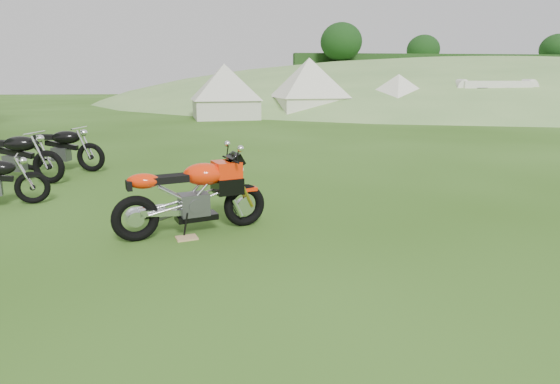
{
  "coord_description": "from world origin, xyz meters",
  "views": [
    {
      "loc": [
        -0.57,
        -5.08,
        1.94
      ],
      "look_at": [
        0.07,
        0.4,
        0.6
      ],
      "focal_mm": 30.0,
      "sensor_mm": 36.0,
      "label": 1
    }
  ],
  "objects_px": {
    "vintage_moto_c": "(60,148)",
    "vintage_moto_d": "(13,156)",
    "tent_left": "(225,92)",
    "tent_right": "(398,94)",
    "tent_mid": "(309,89)",
    "caravan": "(492,99)",
    "sport_motorcycle": "(192,190)",
    "plywood_board": "(187,238)"
  },
  "relations": [
    {
      "from": "caravan",
      "to": "tent_left",
      "type": "bearing_deg",
      "value": -167.8
    },
    {
      "from": "sport_motorcycle",
      "to": "vintage_moto_d",
      "type": "distance_m",
      "value": 4.97
    },
    {
      "from": "vintage_moto_d",
      "to": "caravan",
      "type": "xyz_separation_m",
      "value": [
        17.94,
        14.12,
        0.42
      ]
    },
    {
      "from": "vintage_moto_d",
      "to": "tent_left",
      "type": "distance_m",
      "value": 15.27
    },
    {
      "from": "tent_left",
      "to": "tent_mid",
      "type": "bearing_deg",
      "value": 4.25
    },
    {
      "from": "tent_right",
      "to": "caravan",
      "type": "relative_size",
      "value": 0.67
    },
    {
      "from": "vintage_moto_d",
      "to": "plywood_board",
      "type": "bearing_deg",
      "value": -31.53
    },
    {
      "from": "plywood_board",
      "to": "vintage_moto_d",
      "type": "height_order",
      "value": "vintage_moto_d"
    },
    {
      "from": "sport_motorcycle",
      "to": "tent_left",
      "type": "distance_m",
      "value": 18.18
    },
    {
      "from": "vintage_moto_d",
      "to": "tent_mid",
      "type": "bearing_deg",
      "value": 76.4
    },
    {
      "from": "vintage_moto_c",
      "to": "tent_right",
      "type": "bearing_deg",
      "value": 61.17
    },
    {
      "from": "caravan",
      "to": "sport_motorcycle",
      "type": "bearing_deg",
      "value": -114.63
    },
    {
      "from": "plywood_board",
      "to": "vintage_moto_d",
      "type": "relative_size",
      "value": 0.13
    },
    {
      "from": "vintage_moto_d",
      "to": "caravan",
      "type": "bearing_deg",
      "value": 53.09
    },
    {
      "from": "tent_mid",
      "to": "tent_left",
      "type": "bearing_deg",
      "value": -176.02
    },
    {
      "from": "sport_motorcycle",
      "to": "tent_left",
      "type": "relative_size",
      "value": 0.62
    },
    {
      "from": "tent_right",
      "to": "sport_motorcycle",
      "type": "bearing_deg",
      "value": -142.17
    },
    {
      "from": "vintage_moto_d",
      "to": "tent_mid",
      "type": "xyz_separation_m",
      "value": [
        8.46,
        15.6,
        0.91
      ]
    },
    {
      "from": "vintage_moto_c",
      "to": "vintage_moto_d",
      "type": "bearing_deg",
      "value": -99.69
    },
    {
      "from": "vintage_moto_c",
      "to": "caravan",
      "type": "height_order",
      "value": "caravan"
    },
    {
      "from": "plywood_board",
      "to": "vintage_moto_d",
      "type": "bearing_deg",
      "value": 133.58
    },
    {
      "from": "tent_left",
      "to": "tent_right",
      "type": "distance_m",
      "value": 8.98
    },
    {
      "from": "vintage_moto_d",
      "to": "caravan",
      "type": "height_order",
      "value": "caravan"
    },
    {
      "from": "vintage_moto_c",
      "to": "vintage_moto_d",
      "type": "height_order",
      "value": "vintage_moto_d"
    },
    {
      "from": "sport_motorcycle",
      "to": "plywood_board",
      "type": "bearing_deg",
      "value": -126.87
    },
    {
      "from": "sport_motorcycle",
      "to": "tent_right",
      "type": "bearing_deg",
      "value": 43.25
    },
    {
      "from": "sport_motorcycle",
      "to": "caravan",
      "type": "height_order",
      "value": "caravan"
    },
    {
      "from": "tent_mid",
      "to": "caravan",
      "type": "height_order",
      "value": "tent_mid"
    },
    {
      "from": "plywood_board",
      "to": "tent_left",
      "type": "distance_m",
      "value": 18.44
    },
    {
      "from": "tent_left",
      "to": "tent_right",
      "type": "bearing_deg",
      "value": -7.08
    },
    {
      "from": "vintage_moto_c",
      "to": "tent_right",
      "type": "distance_m",
      "value": 18.51
    },
    {
      "from": "tent_left",
      "to": "sport_motorcycle",
      "type": "bearing_deg",
      "value": -98.67
    },
    {
      "from": "vintage_moto_c",
      "to": "tent_left",
      "type": "xyz_separation_m",
      "value": [
        3.56,
        13.59,
        0.82
      ]
    },
    {
      "from": "plywood_board",
      "to": "tent_right",
      "type": "height_order",
      "value": "tent_right"
    },
    {
      "from": "sport_motorcycle",
      "to": "plywood_board",
      "type": "relative_size",
      "value": 7.37
    },
    {
      "from": "sport_motorcycle",
      "to": "tent_mid",
      "type": "bearing_deg",
      "value": 56.32
    },
    {
      "from": "sport_motorcycle",
      "to": "vintage_moto_c",
      "type": "xyz_separation_m",
      "value": [
        -3.09,
        4.57,
        -0.06
      ]
    },
    {
      "from": "tent_right",
      "to": "caravan",
      "type": "xyz_separation_m",
      "value": [
        4.91,
        -0.6,
        -0.23
      ]
    },
    {
      "from": "tent_right",
      "to": "plywood_board",
      "type": "bearing_deg",
      "value": -142.06
    },
    {
      "from": "vintage_moto_c",
      "to": "vintage_moto_d",
      "type": "xyz_separation_m",
      "value": [
        -0.48,
        -1.11,
        0.02
      ]
    },
    {
      "from": "tent_right",
      "to": "caravan",
      "type": "distance_m",
      "value": 4.96
    },
    {
      "from": "plywood_board",
      "to": "tent_right",
      "type": "relative_size",
      "value": 0.09
    }
  ]
}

